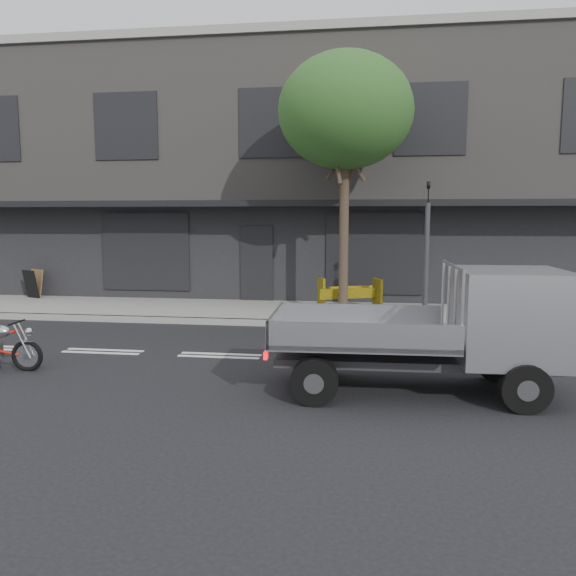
% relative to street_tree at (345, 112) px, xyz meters
% --- Properties ---
extents(ground, '(80.00, 80.00, 0.00)m').
position_rel_street_tree_xyz_m(ground, '(-2.20, -4.20, -5.28)').
color(ground, black).
rests_on(ground, ground).
extents(sidewalk, '(32.00, 3.20, 0.15)m').
position_rel_street_tree_xyz_m(sidewalk, '(-2.20, 0.50, -5.20)').
color(sidewalk, gray).
rests_on(sidewalk, ground).
extents(kerb, '(32.00, 0.20, 0.15)m').
position_rel_street_tree_xyz_m(kerb, '(-2.20, -1.10, -5.20)').
color(kerb, gray).
rests_on(kerb, ground).
extents(building_main, '(26.00, 10.00, 8.00)m').
position_rel_street_tree_xyz_m(building_main, '(-2.20, 7.10, -1.28)').
color(building_main, slate).
rests_on(building_main, ground).
extents(street_tree, '(3.40, 3.40, 6.74)m').
position_rel_street_tree_xyz_m(street_tree, '(0.00, 0.00, 0.00)').
color(street_tree, '#382B21').
rests_on(street_tree, ground).
extents(traffic_light_pole, '(0.12, 0.12, 3.50)m').
position_rel_street_tree_xyz_m(traffic_light_pole, '(2.00, -0.85, -3.63)').
color(traffic_light_pole, '#2D2D30').
rests_on(traffic_light_pole, ground).
extents(flatbed_ute, '(4.35, 1.90, 1.99)m').
position_rel_street_tree_xyz_m(flatbed_ute, '(2.30, -5.95, -4.14)').
color(flatbed_ute, black).
rests_on(flatbed_ute, ground).
extents(construction_barrier, '(1.76, 1.23, 0.91)m').
position_rel_street_tree_xyz_m(construction_barrier, '(0.14, 0.39, -4.67)').
color(construction_barrier, yellow).
rests_on(construction_barrier, sidewalk).
extents(sandwich_board, '(0.65, 0.55, 0.88)m').
position_rel_street_tree_xyz_m(sandwich_board, '(-9.76, 1.54, -4.69)').
color(sandwich_board, black).
rests_on(sandwich_board, sidewalk).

